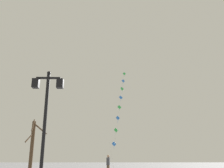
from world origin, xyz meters
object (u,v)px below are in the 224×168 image
kite_flyer (108,165)px  bare_tree (32,147)px  twin_lantern_lamp_post (46,106)px  kite_train (119,107)px

kite_flyer → bare_tree: (-5.62, -2.92, 1.28)m
twin_lantern_lamp_post → kite_train: size_ratio=0.38×
twin_lantern_lamp_post → bare_tree: bearing=108.8°
twin_lantern_lamp_post → kite_flyer: 11.99m
twin_lantern_lamp_post → kite_flyer: (2.74, 11.39, -2.57)m
twin_lantern_lamp_post → kite_train: (4.10, 18.04, 3.74)m
kite_train → bare_tree: kite_train is taller
twin_lantern_lamp_post → kite_train: 18.88m
kite_train → bare_tree: 12.87m
twin_lantern_lamp_post → kite_flyer: bearing=76.5°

